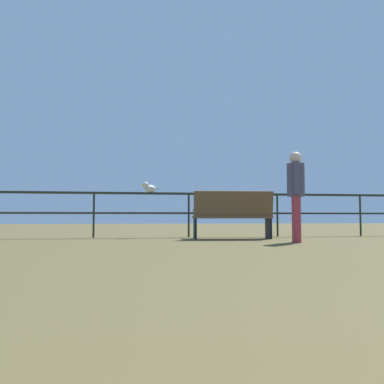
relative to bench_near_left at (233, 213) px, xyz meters
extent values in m
cube|color=black|center=(0.26, 0.92, 0.43)|extent=(22.47, 0.05, 0.05)
cube|color=black|center=(0.26, 0.92, 0.01)|extent=(22.47, 0.04, 0.04)
cylinder|color=black|center=(-2.80, 0.92, -0.04)|extent=(0.04, 0.04, 0.95)
cylinder|color=black|center=(-0.76, 0.92, -0.04)|extent=(0.04, 0.04, 0.95)
cylinder|color=black|center=(1.29, 0.92, -0.04)|extent=(0.04, 0.04, 0.95)
cylinder|color=black|center=(3.33, 0.92, -0.04)|extent=(0.04, 0.04, 0.95)
cube|color=brown|center=(0.01, 0.09, -0.08)|extent=(1.62, 0.59, 0.05)
cube|color=brown|center=(-0.01, -0.12, 0.18)|extent=(1.59, 0.27, 0.52)
cube|color=black|center=(0.76, 0.03, -0.30)|extent=(0.07, 0.41, 0.44)
cube|color=black|center=(0.77, 0.21, 0.06)|extent=(0.06, 0.32, 0.04)
cube|color=black|center=(-0.74, 0.15, -0.30)|extent=(0.07, 0.41, 0.44)
cube|color=black|center=(-0.73, 0.33, 0.06)|extent=(0.06, 0.32, 0.04)
cylinder|color=#A1313E|center=(0.82, -1.23, -0.12)|extent=(0.14, 0.14, 0.79)
cylinder|color=#A1313E|center=(0.77, -1.37, -0.12)|extent=(0.14, 0.14, 0.79)
cylinder|color=#4A4359|center=(0.79, -1.30, 0.56)|extent=(0.30, 0.30, 0.57)
cylinder|color=#4A4359|center=(0.85, -1.11, 0.57)|extent=(0.10, 0.10, 0.54)
cylinder|color=#4A4359|center=(0.73, -1.49, 0.57)|extent=(0.10, 0.10, 0.54)
sphere|color=beige|center=(0.79, -1.30, 0.95)|extent=(0.21, 0.21, 0.21)
ellipsoid|color=silver|center=(-1.61, 0.92, 0.54)|extent=(0.34, 0.31, 0.16)
ellipsoid|color=#8D939C|center=(-1.61, 0.92, 0.56)|extent=(0.29, 0.26, 0.06)
sphere|color=silver|center=(-1.71, 0.85, 0.61)|extent=(0.13, 0.13, 0.13)
cone|color=gold|center=(-1.78, 0.79, 0.61)|extent=(0.07, 0.07, 0.05)
cube|color=#8D939C|center=(-1.48, 1.02, 0.55)|extent=(0.13, 0.12, 0.02)
camera|label=1|loc=(-2.05, -7.97, -0.09)|focal=38.17mm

